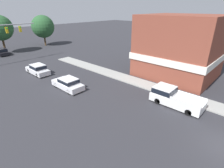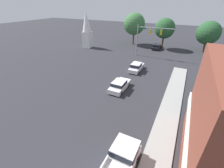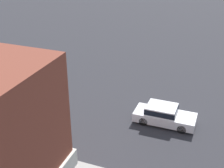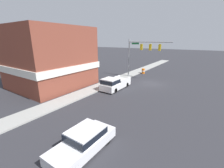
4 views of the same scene
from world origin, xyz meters
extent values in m
cylinder|color=black|center=(-2.75, 18.73, 0.33)|extent=(0.22, 0.66, 0.66)
cylinder|color=black|center=(-1.09, 18.73, 0.33)|extent=(0.22, 0.66, 0.66)
cylinder|color=black|center=(-2.75, 15.88, 0.33)|extent=(0.22, 0.66, 0.66)
cylinder|color=black|center=(-1.09, 15.88, 0.33)|extent=(0.22, 0.66, 0.66)
cube|color=silver|center=(-1.92, 17.30, 0.52)|extent=(1.88, 4.60, 0.68)
cube|color=silver|center=(-1.92, 17.03, 1.16)|extent=(1.73, 2.21, 0.60)
cube|color=black|center=(-1.92, 17.03, 1.16)|extent=(1.75, 2.30, 0.42)
cylinder|color=black|center=(2.34, 6.97, 0.33)|extent=(0.22, 0.66, 0.66)
cylinder|color=black|center=(4.19, 6.97, 0.33)|extent=(0.22, 0.66, 0.66)
cube|color=white|center=(3.26, 6.77, 1.41)|extent=(1.97, 2.01, 0.75)
cube|color=black|center=(3.26, 6.77, 1.41)|extent=(1.99, 2.09, 0.53)
camera|label=1|loc=(-13.01, -0.48, 9.53)|focal=28.00mm
camera|label=2|loc=(5.93, -0.88, 11.75)|focal=24.00mm
camera|label=3|loc=(18.21, 20.73, 13.21)|focal=50.00mm
camera|label=4|loc=(-7.84, 22.86, 6.80)|focal=24.00mm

